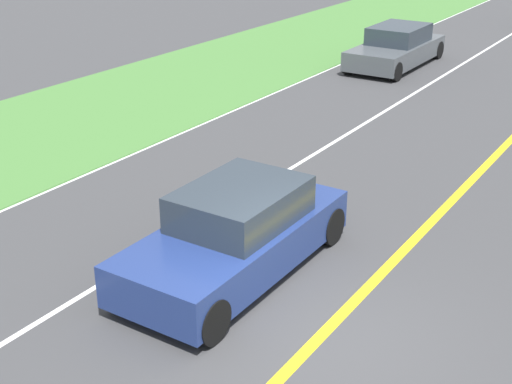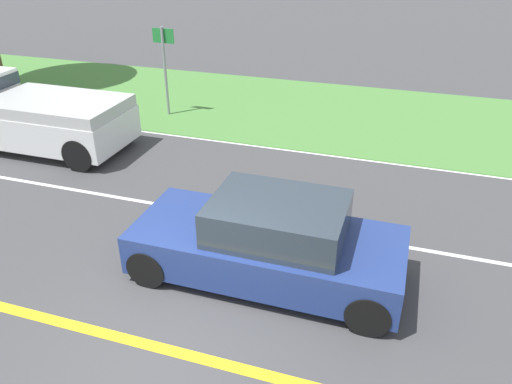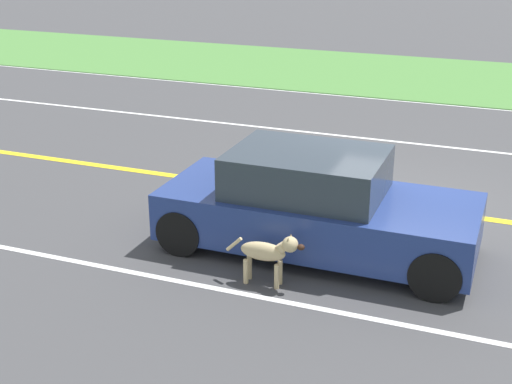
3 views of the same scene
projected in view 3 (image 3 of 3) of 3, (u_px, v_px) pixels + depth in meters
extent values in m
plane|color=#424244|center=(401.00, 207.00, 11.38)|extent=(400.00, 400.00, 0.00)
cube|color=yellow|center=(401.00, 207.00, 11.38)|extent=(0.18, 160.00, 0.01)
cube|color=white|center=(454.00, 105.00, 17.46)|extent=(0.14, 160.00, 0.01)
cube|color=white|center=(346.00, 314.00, 8.34)|extent=(0.10, 160.00, 0.01)
cube|color=white|center=(433.00, 146.00, 14.42)|extent=(0.10, 160.00, 0.01)
cube|color=#4C843D|center=(467.00, 80.00, 20.06)|extent=(6.00, 160.00, 0.03)
cube|color=navy|center=(318.00, 216.00, 9.76)|extent=(1.76, 4.27, 0.66)
cube|color=#2D3842|center=(307.00, 172.00, 9.59)|extent=(1.51, 2.05, 0.58)
cylinder|color=black|center=(436.00, 275.00, 8.56)|extent=(0.22, 0.65, 0.65)
cylinder|color=black|center=(180.00, 232.00, 9.71)|extent=(0.22, 0.65, 0.65)
cylinder|color=black|center=(452.00, 225.00, 9.94)|extent=(0.22, 0.65, 0.65)
cylinder|color=black|center=(227.00, 193.00, 11.09)|extent=(0.22, 0.65, 0.65)
ellipsoid|color=#D1B784|center=(263.00, 251.00, 8.88)|extent=(0.20, 0.59, 0.24)
cylinder|color=#D1B784|center=(277.00, 277.00, 8.86)|extent=(0.06, 0.06, 0.33)
cylinder|color=#D1B784|center=(246.00, 271.00, 8.99)|extent=(0.06, 0.06, 0.33)
cylinder|color=#D1B784|center=(280.00, 272.00, 8.97)|extent=(0.06, 0.06, 0.33)
cylinder|color=#D1B784|center=(249.00, 267.00, 9.10)|extent=(0.06, 0.06, 0.33)
cylinder|color=#D1B784|center=(282.00, 247.00, 8.76)|extent=(0.13, 0.16, 0.16)
sphere|color=#D1B784|center=(290.00, 244.00, 8.71)|extent=(0.20, 0.20, 0.20)
ellipsoid|color=#331E14|center=(301.00, 247.00, 8.67)|extent=(0.09, 0.10, 0.08)
cone|color=tan|center=(288.00, 241.00, 8.63)|extent=(0.07, 0.07, 0.09)
cone|color=tan|center=(291.00, 237.00, 8.73)|extent=(0.07, 0.07, 0.09)
cylinder|color=#D1B784|center=(234.00, 244.00, 8.99)|extent=(0.05, 0.22, 0.22)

